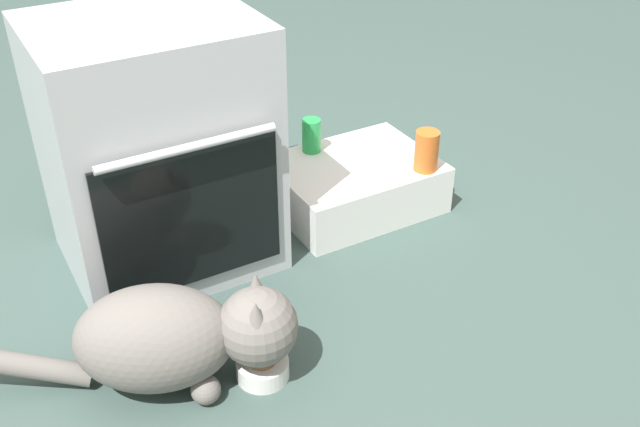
% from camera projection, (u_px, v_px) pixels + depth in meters
% --- Properties ---
extents(ground, '(8.00, 8.00, 0.00)m').
position_uv_depth(ground, '(227.00, 336.00, 2.03)').
color(ground, '#384C47').
extents(oven, '(0.61, 0.56, 0.77)m').
position_uv_depth(oven, '(158.00, 149.00, 2.14)').
color(oven, '#B7BABF').
rests_on(oven, ground).
extents(pantry_cabinet, '(0.54, 0.42, 0.17)m').
position_uv_depth(pantry_cabinet, '(354.00, 184.00, 2.55)').
color(pantry_cabinet, white).
rests_on(pantry_cabinet, ground).
extents(food_bowl, '(0.14, 0.14, 0.08)m').
position_uv_depth(food_bowl, '(262.00, 367.00, 1.88)').
color(food_bowl, white).
rests_on(food_bowl, ground).
extents(cat, '(0.80, 0.45, 0.29)m').
position_uv_depth(cat, '(176.00, 336.00, 1.81)').
color(cat, slate).
rests_on(cat, ground).
extents(soda_can, '(0.07, 0.07, 0.12)m').
position_uv_depth(soda_can, '(311.00, 135.00, 2.55)').
color(soda_can, green).
rests_on(soda_can, pantry_cabinet).
extents(sauce_jar, '(0.08, 0.08, 0.14)m').
position_uv_depth(sauce_jar, '(426.00, 151.00, 2.43)').
color(sauce_jar, '#D16023').
rests_on(sauce_jar, pantry_cabinet).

